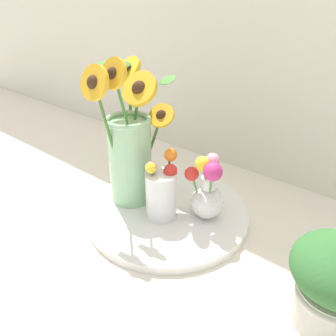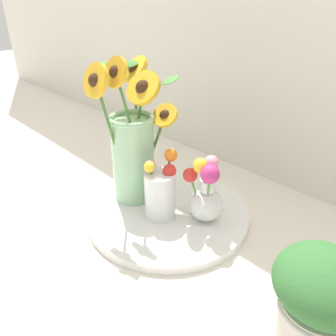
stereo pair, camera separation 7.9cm
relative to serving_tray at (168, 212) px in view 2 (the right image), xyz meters
name	(u,v)px [view 2 (the right image)]	position (x,y,z in m)	size (l,w,h in m)	color
ground_plane	(138,230)	(-0.01, -0.10, -0.01)	(6.00, 6.00, 0.00)	silver
serving_tray	(168,212)	(0.00, 0.00, 0.00)	(0.42, 0.42, 0.02)	white
mason_jar_sunflowers	(133,145)	(-0.11, -0.02, 0.16)	(0.25, 0.23, 0.38)	#99CC9E
vase_small_center	(160,191)	(0.00, -0.03, 0.08)	(0.08, 0.09, 0.17)	white
vase_bulb_right	(206,195)	(0.09, 0.03, 0.08)	(0.09, 0.09, 0.18)	white
potted_plant	(320,295)	(0.41, -0.07, 0.09)	(0.16, 0.16, 0.18)	beige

